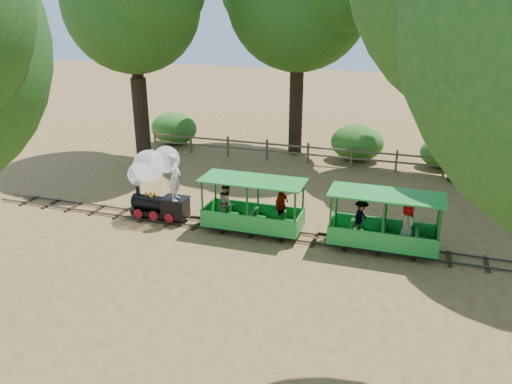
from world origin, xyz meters
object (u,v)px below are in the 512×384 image
(locomotive, at_px, (155,177))
(fence, at_px, (329,154))
(carriage_front, at_px, (251,210))
(carriage_rear, at_px, (383,226))

(locomotive, relative_size, fence, 0.15)
(carriage_front, relative_size, carriage_rear, 1.00)
(carriage_rear, xyz_separation_m, fence, (-3.04, 7.97, -0.20))
(carriage_front, distance_m, carriage_rear, 4.14)
(carriage_front, relative_size, fence, 0.18)
(carriage_front, bearing_deg, locomotive, 178.97)
(carriage_rear, bearing_deg, locomotive, 179.79)
(carriage_rear, relative_size, fence, 0.18)
(carriage_front, xyz_separation_m, fence, (1.10, 8.01, -0.22))
(carriage_front, bearing_deg, carriage_rear, 0.48)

